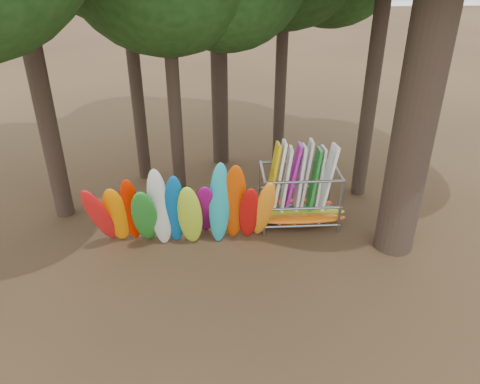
{
  "coord_description": "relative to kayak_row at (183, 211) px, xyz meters",
  "views": [
    {
      "loc": [
        -0.43,
        -11.49,
        8.41
      ],
      "look_at": [
        0.36,
        1.5,
        1.4
      ],
      "focal_mm": 35.0,
      "sensor_mm": 36.0,
      "label": 1
    }
  ],
  "objects": [
    {
      "name": "kayak_row",
      "position": [
        0.0,
        0.0,
        0.0
      ],
      "size": [
        5.63,
        2.21,
        3.27
      ],
      "color": "red",
      "rests_on": "ground"
    },
    {
      "name": "ground",
      "position": [
        1.38,
        -0.5,
        -1.34
      ],
      "size": [
        120.0,
        120.0,
        0.0
      ],
      "primitive_type": "plane",
      "color": "#47331E",
      "rests_on": "ground"
    },
    {
      "name": "lake",
      "position": [
        1.38,
        59.5,
        -1.34
      ],
      "size": [
        160.0,
        160.0,
        0.0
      ],
      "primitive_type": "plane",
      "color": "gray",
      "rests_on": "ground"
    },
    {
      "name": "storage_rack",
      "position": [
        3.7,
        1.38,
        -0.4
      ],
      "size": [
        3.15,
        1.53,
        2.83
      ],
      "color": "gray",
      "rests_on": "ground"
    }
  ]
}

